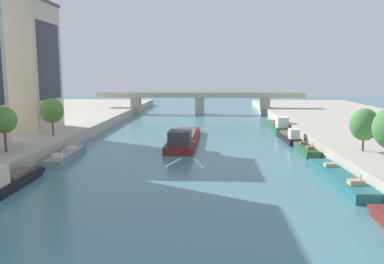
{
  "coord_description": "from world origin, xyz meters",
  "views": [
    {
      "loc": [
        3.43,
        -16.1,
        12.64
      ],
      "look_at": [
        0.0,
        53.64,
        1.94
      ],
      "focal_mm": 35.76,
      "sensor_mm": 36.0,
      "label": 1
    }
  ],
  "objects_px": {
    "moored_boat_right_near": "(339,177)",
    "moored_boat_right_lone": "(289,137)",
    "moored_boat_right_downstream": "(306,150)",
    "moored_boat_left_gap_after": "(66,155)",
    "moored_boat_right_midway": "(278,125)",
    "tree_right_second": "(364,125)",
    "tree_left_third": "(4,120)",
    "tree_left_past_mid": "(52,111)",
    "moored_boat_left_second": "(13,179)",
    "barge_midriver": "(184,138)",
    "bridge_far": "(200,100)"
  },
  "relations": [
    {
      "from": "moored_boat_left_second",
      "to": "moored_boat_right_downstream",
      "type": "height_order",
      "value": "moored_boat_left_second"
    },
    {
      "from": "moored_boat_right_near",
      "to": "moored_boat_right_midway",
      "type": "bearing_deg",
      "value": 89.81
    },
    {
      "from": "barge_midriver",
      "to": "moored_boat_left_second",
      "type": "distance_m",
      "value": 32.8
    },
    {
      "from": "moored_boat_right_downstream",
      "to": "bridge_far",
      "type": "height_order",
      "value": "bridge_far"
    },
    {
      "from": "tree_right_second",
      "to": "moored_boat_right_near",
      "type": "bearing_deg",
      "value": -124.96
    },
    {
      "from": "moored_boat_right_near",
      "to": "bridge_far",
      "type": "relative_size",
      "value": 0.26
    },
    {
      "from": "moored_boat_right_lone",
      "to": "tree_right_second",
      "type": "bearing_deg",
      "value": -72.55
    },
    {
      "from": "moored_boat_left_gap_after",
      "to": "tree_left_past_mid",
      "type": "bearing_deg",
      "value": 122.43
    },
    {
      "from": "moored_boat_left_gap_after",
      "to": "moored_boat_left_second",
      "type": "bearing_deg",
      "value": -91.39
    },
    {
      "from": "tree_left_third",
      "to": "moored_boat_left_second",
      "type": "bearing_deg",
      "value": -58.15
    },
    {
      "from": "moored_boat_left_gap_after",
      "to": "moored_boat_right_lone",
      "type": "distance_m",
      "value": 40.15
    },
    {
      "from": "moored_boat_right_downstream",
      "to": "tree_left_third",
      "type": "relative_size",
      "value": 1.65
    },
    {
      "from": "tree_left_past_mid",
      "to": "bridge_far",
      "type": "height_order",
      "value": "tree_left_past_mid"
    },
    {
      "from": "moored_boat_right_downstream",
      "to": "tree_left_past_mid",
      "type": "height_order",
      "value": "tree_left_past_mid"
    },
    {
      "from": "moored_boat_right_lone",
      "to": "moored_boat_right_midway",
      "type": "distance_m",
      "value": 14.61
    },
    {
      "from": "moored_boat_left_gap_after",
      "to": "tree_left_third",
      "type": "relative_size",
      "value": 2.07
    },
    {
      "from": "moored_boat_right_midway",
      "to": "tree_left_third",
      "type": "xyz_separation_m",
      "value": [
        -42.9,
        -37.11,
        5.46
      ]
    },
    {
      "from": "tree_right_second",
      "to": "bridge_far",
      "type": "bearing_deg",
      "value": 109.82
    },
    {
      "from": "moored_boat_left_second",
      "to": "bridge_far",
      "type": "xyz_separation_m",
      "value": [
        18.53,
        79.7,
        3.4
      ]
    },
    {
      "from": "barge_midriver",
      "to": "moored_boat_right_near",
      "type": "xyz_separation_m",
      "value": [
        19.95,
        -24.02,
        -0.42
      ]
    },
    {
      "from": "moored_boat_left_second",
      "to": "moored_boat_right_near",
      "type": "xyz_separation_m",
      "value": [
        37.06,
        3.96,
        -0.35
      ]
    },
    {
      "from": "moored_boat_right_downstream",
      "to": "moored_boat_right_lone",
      "type": "xyz_separation_m",
      "value": [
        -0.43,
        11.33,
        0.21
      ]
    },
    {
      "from": "moored_boat_left_gap_after",
      "to": "tree_right_second",
      "type": "bearing_deg",
      "value": -3.31
    },
    {
      "from": "moored_boat_right_near",
      "to": "moored_boat_right_downstream",
      "type": "height_order",
      "value": "moored_boat_right_downstream"
    },
    {
      "from": "moored_boat_right_downstream",
      "to": "tree_left_third",
      "type": "bearing_deg",
      "value": -165.38
    },
    {
      "from": "moored_boat_right_lone",
      "to": "moored_boat_right_midway",
      "type": "xyz_separation_m",
      "value": [
        0.47,
        14.6,
        0.15
      ]
    },
    {
      "from": "moored_boat_left_gap_after",
      "to": "bridge_far",
      "type": "bearing_deg",
      "value": 74.38
    },
    {
      "from": "moored_boat_left_second",
      "to": "tree_left_past_mid",
      "type": "distance_m",
      "value": 24.37
    },
    {
      "from": "moored_boat_left_second",
      "to": "moored_boat_left_gap_after",
      "type": "relative_size",
      "value": 0.85
    },
    {
      "from": "moored_boat_right_near",
      "to": "moored_boat_right_lone",
      "type": "xyz_separation_m",
      "value": [
        -0.33,
        27.72,
        0.27
      ]
    },
    {
      "from": "moored_boat_right_near",
      "to": "tree_right_second",
      "type": "relative_size",
      "value": 2.85
    },
    {
      "from": "moored_boat_left_second",
      "to": "tree_left_third",
      "type": "distance_m",
      "value": 12.12
    },
    {
      "from": "moored_boat_left_gap_after",
      "to": "moored_boat_right_downstream",
      "type": "xyz_separation_m",
      "value": [
        36.81,
        5.65,
        0.11
      ]
    },
    {
      "from": "moored_boat_right_downstream",
      "to": "moored_boat_left_gap_after",
      "type": "bearing_deg",
      "value": -171.27
    },
    {
      "from": "barge_midriver",
      "to": "tree_left_third",
      "type": "bearing_deg",
      "value": -140.48
    },
    {
      "from": "barge_midriver",
      "to": "bridge_far",
      "type": "relative_size",
      "value": 0.38
    },
    {
      "from": "tree_left_third",
      "to": "tree_left_past_mid",
      "type": "height_order",
      "value": "tree_left_past_mid"
    },
    {
      "from": "moored_boat_right_downstream",
      "to": "moored_boat_right_lone",
      "type": "distance_m",
      "value": 11.34
    },
    {
      "from": "moored_boat_right_near",
      "to": "tree_left_third",
      "type": "distance_m",
      "value": 43.47
    },
    {
      "from": "moored_boat_left_second",
      "to": "moored_boat_right_downstream",
      "type": "relative_size",
      "value": 1.07
    },
    {
      "from": "barge_midriver",
      "to": "moored_boat_right_downstream",
      "type": "bearing_deg",
      "value": -20.85
    },
    {
      "from": "moored_boat_right_lone",
      "to": "bridge_far",
      "type": "distance_m",
      "value": 51.48
    },
    {
      "from": "moored_boat_right_lone",
      "to": "tree_left_third",
      "type": "bearing_deg",
      "value": -152.05
    },
    {
      "from": "moored_boat_right_midway",
      "to": "moored_boat_left_second",
      "type": "bearing_deg",
      "value": -128.8
    },
    {
      "from": "barge_midriver",
      "to": "moored_boat_left_gap_after",
      "type": "xyz_separation_m",
      "value": [
        -16.76,
        -13.29,
        -0.47
      ]
    },
    {
      "from": "moored_boat_left_second",
      "to": "tree_right_second",
      "type": "distance_m",
      "value": 44.82
    },
    {
      "from": "tree_right_second",
      "to": "moored_boat_left_gap_after",
      "type": "bearing_deg",
      "value": 176.69
    },
    {
      "from": "barge_midriver",
      "to": "moored_boat_right_midway",
      "type": "relative_size",
      "value": 1.61
    },
    {
      "from": "barge_midriver",
      "to": "tree_right_second",
      "type": "height_order",
      "value": "tree_right_second"
    },
    {
      "from": "moored_boat_right_lone",
      "to": "moored_boat_left_gap_after",
      "type": "bearing_deg",
      "value": -154.97
    }
  ]
}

